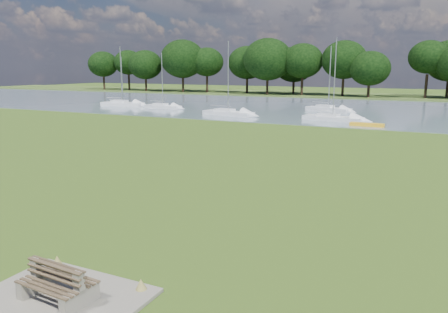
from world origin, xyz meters
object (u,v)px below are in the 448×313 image
at_px(sailboat_1, 122,103).
at_px(sailboat_8, 328,108).
at_px(sailboat_7, 163,105).
at_px(bench_pair, 57,284).
at_px(kayak, 367,125).
at_px(sailboat_3, 332,117).
at_px(sailboat_0, 123,103).
at_px(sailboat_6, 228,111).

distance_m(sailboat_1, sailboat_8, 30.62).
bearing_deg(sailboat_7, sailboat_1, 178.49).
bearing_deg(sailboat_8, sailboat_1, -151.24).
distance_m(sailboat_7, sailboat_8, 23.06).
bearing_deg(bench_pair, kayak, 90.40).
xyz_separation_m(kayak, sailboat_8, (-6.88, 13.18, 0.34)).
distance_m(sailboat_1, sailboat_7, 7.95).
xyz_separation_m(sailboat_1, sailboat_7, (7.91, -0.83, -0.07)).
bearing_deg(sailboat_3, bench_pair, -77.65).
bearing_deg(sailboat_0, sailboat_6, -20.36).
height_order(sailboat_3, sailboat_8, sailboat_3).
height_order(kayak, sailboat_8, sailboat_8).
height_order(bench_pair, sailboat_1, sailboat_1).
bearing_deg(sailboat_6, sailboat_1, 175.95).
distance_m(kayak, sailboat_8, 14.87).
height_order(kayak, sailboat_6, sailboat_6).
distance_m(bench_pair, sailboat_7, 52.67).
bearing_deg(sailboat_7, sailboat_0, 178.99).
relative_size(sailboat_1, sailboat_7, 1.13).
bearing_deg(sailboat_6, bench_pair, -60.67).
distance_m(bench_pair, sailboat_0, 57.60).
bearing_deg(kayak, sailboat_8, 121.46).
distance_m(kayak, sailboat_0, 37.71).
xyz_separation_m(bench_pair, sailboat_7, (-26.95, 45.26, -0.02)).
bearing_deg(sailboat_0, sailboat_3, -14.84).
relative_size(sailboat_3, sailboat_8, 1.05).
xyz_separation_m(bench_pair, sailboat_6, (-14.71, 41.17, 0.01)).
height_order(bench_pair, sailboat_7, sailboat_7).
bearing_deg(sailboat_1, sailboat_0, -31.19).
height_order(sailboat_7, sailboat_8, sailboat_8).
distance_m(sailboat_0, sailboat_6, 20.52).
bearing_deg(kayak, sailboat_6, 173.42).
relative_size(sailboat_6, sailboat_8, 1.04).
height_order(sailboat_6, sailboat_8, sailboat_6).
distance_m(sailboat_3, sailboat_6, 12.72).
bearing_deg(sailboat_1, sailboat_3, -15.14).
relative_size(bench_pair, sailboat_3, 0.22).
height_order(sailboat_0, sailboat_6, sailboat_6).
bearing_deg(bench_pair, sailboat_3, 96.47).
height_order(bench_pair, sailboat_6, sailboat_6).
relative_size(kayak, sailboat_8, 0.39).
xyz_separation_m(kayak, sailboat_1, (-37.06, 8.05, 0.34)).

